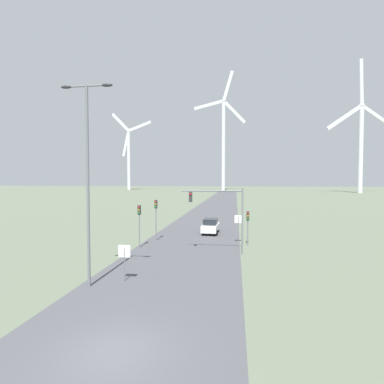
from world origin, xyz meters
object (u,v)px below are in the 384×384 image
at_px(car_approaching, 211,226).
at_px(traffic_light_mast_overhead, 220,206).
at_px(stop_sign_near, 124,256).
at_px(stop_sign_far, 238,224).
at_px(traffic_light_post_mid_left, 156,211).
at_px(traffic_light_post_near_left, 139,217).
at_px(streetlamp, 88,164).
at_px(wind_turbine_far_left, 129,153).
at_px(wind_turbine_center, 361,138).
at_px(wind_turbine_left, 224,137).
at_px(traffic_light_post_near_right, 248,220).

bearing_deg(car_approaching, traffic_light_mast_overhead, -80.56).
height_order(stop_sign_near, stop_sign_far, stop_sign_far).
bearing_deg(traffic_light_post_mid_left, traffic_light_post_near_left, -101.55).
distance_m(streetlamp, wind_turbine_far_left, 184.94).
height_order(traffic_light_post_near_left, wind_turbine_center, wind_turbine_center).
distance_m(wind_turbine_far_left, wind_turbine_center, 135.18).
bearing_deg(stop_sign_near, car_approaching, 77.19).
xyz_separation_m(stop_sign_near, wind_turbine_left, (-0.40, 166.91, 31.23)).
relative_size(stop_sign_near, traffic_light_mast_overhead, 0.40).
relative_size(stop_sign_far, traffic_light_post_near_left, 0.71).
relative_size(stop_sign_near, traffic_light_post_near_right, 0.68).
bearing_deg(wind_turbine_left, car_approaching, -88.27).
bearing_deg(wind_turbine_center, traffic_light_mast_overhead, -115.25).
bearing_deg(streetlamp, wind_turbine_center, 63.73).
bearing_deg(traffic_light_post_mid_left, streetlamp, -91.63).
height_order(streetlamp, car_approaching, streetlamp).
height_order(stop_sign_near, traffic_light_mast_overhead, traffic_light_mast_overhead).
relative_size(stop_sign_near, wind_turbine_far_left, 0.05).
bearing_deg(car_approaching, streetlamp, -106.99).
bearing_deg(wind_turbine_center, stop_sign_far, -115.43).
relative_size(wind_turbine_left, wind_turbine_center, 1.11).
relative_size(traffic_light_post_mid_left, wind_turbine_center, 0.07).
distance_m(traffic_light_mast_overhead, wind_turbine_left, 161.49).
height_order(streetlamp, stop_sign_far, streetlamp).
xyz_separation_m(wind_turbine_left, wind_turbine_center, (68.77, -26.03, -5.45)).
xyz_separation_m(stop_sign_near, traffic_light_post_near_right, (8.30, 11.72, 0.88)).
height_order(streetlamp, wind_turbine_left, wind_turbine_left).
xyz_separation_m(traffic_light_post_near_right, car_approaching, (-4.21, 6.25, -1.61)).
xyz_separation_m(stop_sign_near, wind_turbine_far_left, (-63.04, 172.43, 22.70)).
relative_size(traffic_light_mast_overhead, wind_turbine_far_left, 0.11).
distance_m(traffic_light_post_near_right, wind_turbine_far_left, 177.18).
distance_m(traffic_light_post_near_right, wind_turbine_left, 158.37).
height_order(streetlamp, traffic_light_post_near_left, streetlamp).
relative_size(streetlamp, traffic_light_post_near_right, 3.57).
bearing_deg(stop_sign_near, wind_turbine_center, 64.11).
xyz_separation_m(stop_sign_near, traffic_light_mast_overhead, (5.73, 8.10, 2.59)).
relative_size(stop_sign_near, wind_turbine_center, 0.04).
relative_size(streetlamp, wind_turbine_center, 0.19).
xyz_separation_m(stop_sign_far, traffic_light_post_near_left, (-9.49, -3.30, 0.96)).
bearing_deg(traffic_light_post_near_right, traffic_light_mast_overhead, -125.41).
height_order(stop_sign_near, traffic_light_post_mid_left, traffic_light_post_mid_left).
height_order(traffic_light_post_mid_left, wind_turbine_left, wind_turbine_left).
bearing_deg(streetlamp, traffic_light_mast_overhead, 51.25).
bearing_deg(streetlamp, stop_sign_near, 35.21).
height_order(wind_turbine_far_left, wind_turbine_center, wind_turbine_center).
xyz_separation_m(streetlamp, stop_sign_far, (9.18, 13.93, -5.42)).
relative_size(traffic_light_post_near_left, wind_turbine_far_left, 0.08).
relative_size(stop_sign_far, wind_turbine_center, 0.04).
distance_m(streetlamp, traffic_light_post_near_right, 17.17).
height_order(traffic_light_post_near_right, traffic_light_post_mid_left, traffic_light_post_mid_left).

